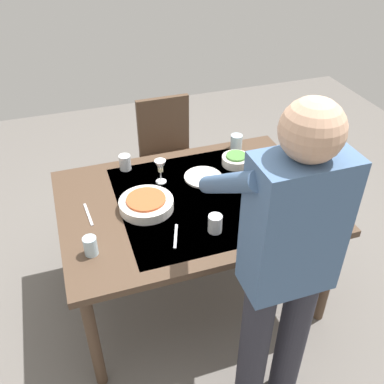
{
  "coord_description": "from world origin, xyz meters",
  "views": [
    {
      "loc": [
        0.62,
        1.86,
        2.23
      ],
      "look_at": [
        0.0,
        0.0,
        0.8
      ],
      "focal_mm": 40.52,
      "sensor_mm": 36.0,
      "label": 1
    }
  ],
  "objects_px": {
    "wine_bottle": "(264,192)",
    "dinner_plate_near": "(203,177)",
    "chair_near": "(168,150)",
    "water_cup_far_left": "(90,246)",
    "wine_glass_left": "(160,167)",
    "water_cup_near_right": "(125,162)",
    "dining_table": "(192,209)",
    "serving_bowl_pasta": "(146,204)",
    "water_cup_far_right": "(215,224)",
    "side_bowl_bread": "(322,216)",
    "dinner_plate_far": "(279,183)",
    "water_cup_near_left": "(236,142)",
    "person_server": "(285,264)",
    "side_bowl_salad": "(236,160)"
  },
  "relations": [
    {
      "from": "dining_table",
      "to": "dinner_plate_far",
      "type": "xyz_separation_m",
      "value": [
        -0.54,
        0.02,
        0.07
      ]
    },
    {
      "from": "person_server",
      "to": "wine_bottle",
      "type": "height_order",
      "value": "person_server"
    },
    {
      "from": "chair_near",
      "to": "dinner_plate_far",
      "type": "relative_size",
      "value": 3.96
    },
    {
      "from": "side_bowl_bread",
      "to": "chair_near",
      "type": "bearing_deg",
      "value": -69.99
    },
    {
      "from": "dining_table",
      "to": "wine_bottle",
      "type": "height_order",
      "value": "wine_bottle"
    },
    {
      "from": "water_cup_far_left",
      "to": "serving_bowl_pasta",
      "type": "bearing_deg",
      "value": -142.55
    },
    {
      "from": "water_cup_near_right",
      "to": "serving_bowl_pasta",
      "type": "bearing_deg",
      "value": 93.97
    },
    {
      "from": "dinner_plate_far",
      "to": "water_cup_near_right",
      "type": "bearing_deg",
      "value": -28.31
    },
    {
      "from": "side_bowl_bread",
      "to": "dinner_plate_near",
      "type": "bearing_deg",
      "value": -51.63
    },
    {
      "from": "person_server",
      "to": "wine_glass_left",
      "type": "xyz_separation_m",
      "value": [
        0.25,
        -1.02,
        -0.11
      ]
    },
    {
      "from": "wine_glass_left",
      "to": "water_cup_near_left",
      "type": "height_order",
      "value": "wine_glass_left"
    },
    {
      "from": "side_bowl_bread",
      "to": "dinner_plate_far",
      "type": "relative_size",
      "value": 0.7
    },
    {
      "from": "dinner_plate_near",
      "to": "water_cup_near_left",
      "type": "bearing_deg",
      "value": -141.3
    },
    {
      "from": "wine_glass_left",
      "to": "serving_bowl_pasta",
      "type": "xyz_separation_m",
      "value": [
        0.14,
        0.22,
        -0.07
      ]
    },
    {
      "from": "dining_table",
      "to": "water_cup_far_right",
      "type": "distance_m",
      "value": 0.32
    },
    {
      "from": "wine_glass_left",
      "to": "dinner_plate_far",
      "type": "xyz_separation_m",
      "value": [
        -0.66,
        0.24,
        -0.1
      ]
    },
    {
      "from": "water_cup_far_left",
      "to": "serving_bowl_pasta",
      "type": "distance_m",
      "value": 0.42
    },
    {
      "from": "wine_bottle",
      "to": "water_cup_near_right",
      "type": "relative_size",
      "value": 3.07
    },
    {
      "from": "wine_glass_left",
      "to": "water_cup_far_left",
      "type": "distance_m",
      "value": 0.68
    },
    {
      "from": "wine_bottle",
      "to": "dining_table",
      "type": "bearing_deg",
      "value": -30.2
    },
    {
      "from": "water_cup_far_left",
      "to": "water_cup_far_right",
      "type": "bearing_deg",
      "value": 176.79
    },
    {
      "from": "wine_bottle",
      "to": "dinner_plate_near",
      "type": "height_order",
      "value": "wine_bottle"
    },
    {
      "from": "dining_table",
      "to": "water_cup_far_left",
      "type": "bearing_deg",
      "value": 23.37
    },
    {
      "from": "dinner_plate_far",
      "to": "dining_table",
      "type": "bearing_deg",
      "value": -2.08
    },
    {
      "from": "wine_bottle",
      "to": "water_cup_far_right",
      "type": "bearing_deg",
      "value": 16.88
    },
    {
      "from": "wine_glass_left",
      "to": "water_cup_far_left",
      "type": "relative_size",
      "value": 1.53
    },
    {
      "from": "chair_near",
      "to": "wine_bottle",
      "type": "height_order",
      "value": "wine_bottle"
    },
    {
      "from": "water_cup_near_left",
      "to": "dinner_plate_far",
      "type": "distance_m",
      "value": 0.47
    },
    {
      "from": "wine_bottle",
      "to": "side_bowl_bread",
      "type": "distance_m",
      "value": 0.33
    },
    {
      "from": "person_server",
      "to": "water_cup_near_right",
      "type": "xyz_separation_m",
      "value": [
        0.42,
        -1.23,
        -0.17
      ]
    },
    {
      "from": "water_cup_far_left",
      "to": "serving_bowl_pasta",
      "type": "xyz_separation_m",
      "value": [
        -0.34,
        -0.26,
        -0.02
      ]
    },
    {
      "from": "side_bowl_bread",
      "to": "dinner_plate_near",
      "type": "xyz_separation_m",
      "value": [
        0.46,
        -0.58,
        -0.03
      ]
    },
    {
      "from": "chair_near",
      "to": "wine_glass_left",
      "type": "distance_m",
      "value": 0.8
    },
    {
      "from": "water_cup_far_left",
      "to": "side_bowl_salad",
      "type": "distance_m",
      "value": 1.11
    },
    {
      "from": "dinner_plate_near",
      "to": "chair_near",
      "type": "bearing_deg",
      "value": -88.37
    },
    {
      "from": "water_cup_near_left",
      "to": "chair_near",
      "type": "bearing_deg",
      "value": -53.41
    },
    {
      "from": "dining_table",
      "to": "water_cup_near_right",
      "type": "relative_size",
      "value": 15.42
    },
    {
      "from": "person_server",
      "to": "side_bowl_salad",
      "type": "bearing_deg",
      "value": -103.42
    },
    {
      "from": "water_cup_near_left",
      "to": "side_bowl_bread",
      "type": "height_order",
      "value": "water_cup_near_left"
    },
    {
      "from": "wine_bottle",
      "to": "water_cup_near_right",
      "type": "distance_m",
      "value": 0.9
    },
    {
      "from": "chair_near",
      "to": "dining_table",
      "type": "bearing_deg",
      "value": 83.12
    },
    {
      "from": "wine_glass_left",
      "to": "side_bowl_bread",
      "type": "height_order",
      "value": "wine_glass_left"
    },
    {
      "from": "water_cup_near_right",
      "to": "water_cup_far_left",
      "type": "bearing_deg",
      "value": 65.97
    },
    {
      "from": "water_cup_near_right",
      "to": "water_cup_far_right",
      "type": "xyz_separation_m",
      "value": [
        -0.32,
        0.72,
        0.0
      ]
    },
    {
      "from": "water_cup_far_left",
      "to": "wine_glass_left",
      "type": "bearing_deg",
      "value": -134.96
    },
    {
      "from": "side_bowl_salad",
      "to": "wine_bottle",
      "type": "bearing_deg",
      "value": 85.03
    },
    {
      "from": "dining_table",
      "to": "water_cup_far_left",
      "type": "height_order",
      "value": "water_cup_far_left"
    },
    {
      "from": "water_cup_far_left",
      "to": "water_cup_near_left",
      "type": "bearing_deg",
      "value": -146.42
    },
    {
      "from": "dinner_plate_far",
      "to": "serving_bowl_pasta",
      "type": "bearing_deg",
      "value": -1.27
    },
    {
      "from": "dinner_plate_far",
      "to": "side_bowl_salad",
      "type": "bearing_deg",
      "value": -60.92
    }
  ]
}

